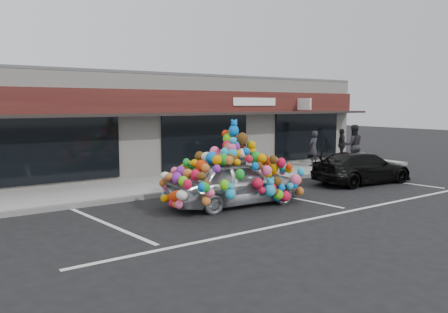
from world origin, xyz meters
TOP-DOWN VIEW (x-y plane):
  - ground at (0.00, 0.00)m, footprint 90.00×90.00m
  - shop_building at (0.00, 8.44)m, footprint 24.00×7.20m
  - sidewalk at (0.00, 4.00)m, footprint 26.00×3.00m
  - kerb at (0.00, 2.50)m, footprint 26.00×0.18m
  - parking_stripe_left at (-3.20, 0.20)m, footprint 0.73×4.37m
  - parking_stripe_mid at (2.80, 0.20)m, footprint 0.73×4.37m
  - parking_stripe_right at (8.20, 0.20)m, footprint 0.73×4.37m
  - lane_line at (2.00, -2.30)m, footprint 14.00×0.12m
  - toy_car at (0.70, 0.21)m, footprint 2.97×4.47m
  - black_sedan at (6.91, 0.41)m, footprint 2.11×4.35m
  - pedestrian_a at (8.07, 4.12)m, footprint 0.68×0.52m
  - pedestrian_b at (9.65, 3.10)m, footprint 1.19×1.12m
  - pedestrian_c at (10.65, 4.66)m, footprint 1.00×0.93m

SIDE VIEW (x-z plane):
  - ground at x=0.00m, z-range 0.00..0.00m
  - parking_stripe_left at x=-3.20m, z-range 0.00..0.01m
  - parking_stripe_mid at x=2.80m, z-range 0.00..0.01m
  - parking_stripe_right at x=8.20m, z-range 0.00..0.01m
  - lane_line at x=2.00m, z-range 0.00..0.01m
  - sidewalk at x=0.00m, z-range 0.00..0.15m
  - kerb at x=0.00m, z-range -0.01..0.15m
  - black_sedan at x=6.91m, z-range 0.00..1.22m
  - toy_car at x=0.70m, z-range -0.41..2.13m
  - pedestrian_c at x=10.65m, z-range 0.15..1.81m
  - pedestrian_a at x=8.07m, z-range 0.15..1.81m
  - pedestrian_b at x=9.65m, z-range 0.15..2.09m
  - shop_building at x=0.00m, z-range 0.01..4.32m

